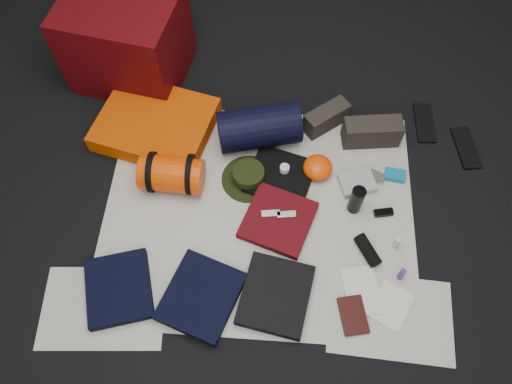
# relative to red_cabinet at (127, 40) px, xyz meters

# --- Properties ---
(floor) EXTENTS (4.50, 4.50, 0.02)m
(floor) POSITION_rel_red_cabinet_xyz_m (0.82, -0.92, -0.27)
(floor) COLOR black
(floor) RESTS_ON ground
(newspaper_mat) EXTENTS (1.60, 1.30, 0.01)m
(newspaper_mat) POSITION_rel_red_cabinet_xyz_m (0.82, -0.92, -0.26)
(newspaper_mat) COLOR silver
(newspaper_mat) RESTS_ON floor
(newspaper_sheet_front_left) EXTENTS (0.61, 0.44, 0.00)m
(newspaper_sheet_front_left) POSITION_rel_red_cabinet_xyz_m (0.12, -1.47, -0.26)
(newspaper_sheet_front_left) COLOR silver
(newspaper_sheet_front_left) RESTS_ON floor
(newspaper_sheet_front_right) EXTENTS (0.60, 0.43, 0.00)m
(newspaper_sheet_front_right) POSITION_rel_red_cabinet_xyz_m (1.47, -1.42, -0.26)
(newspaper_sheet_front_right) COLOR silver
(newspaper_sheet_front_right) RESTS_ON floor
(red_cabinet) EXTENTS (0.70, 0.62, 0.52)m
(red_cabinet) POSITION_rel_red_cabinet_xyz_m (0.00, 0.00, 0.00)
(red_cabinet) COLOR #4A0509
(red_cabinet) RESTS_ON floor
(sleeping_pad) EXTENTS (0.71, 0.63, 0.11)m
(sleeping_pad) POSITION_rel_red_cabinet_xyz_m (0.20, -0.44, -0.20)
(sleeping_pad) COLOR #C94202
(sleeping_pad) RESTS_ON newspaper_mat
(stuff_sack) EXTENTS (0.34, 0.21, 0.19)m
(stuff_sack) POSITION_rel_red_cabinet_xyz_m (0.35, -0.78, -0.16)
(stuff_sack) COLOR #D93C03
(stuff_sack) RESTS_ON newspaper_mat
(sack_strap_left) EXTENTS (0.02, 0.22, 0.22)m
(sack_strap_left) POSITION_rel_red_cabinet_xyz_m (0.25, -0.78, -0.14)
(sack_strap_left) COLOR black
(sack_strap_left) RESTS_ON newspaper_mat
(sack_strap_right) EXTENTS (0.03, 0.22, 0.22)m
(sack_strap_right) POSITION_rel_red_cabinet_xyz_m (0.45, -0.78, -0.14)
(sack_strap_right) COLOR black
(sack_strap_right) RESTS_ON newspaper_mat
(navy_duffel) EXTENTS (0.48, 0.33, 0.23)m
(navy_duffel) POSITION_rel_red_cabinet_xyz_m (0.79, -0.46, -0.14)
(navy_duffel) COLOR black
(navy_duffel) RESTS_ON newspaper_mat
(boonie_brim) EXTENTS (0.39, 0.39, 0.01)m
(boonie_brim) POSITION_rel_red_cabinet_xyz_m (0.75, -0.72, -0.25)
(boonie_brim) COLOR black
(boonie_brim) RESTS_ON newspaper_mat
(boonie_crown) EXTENTS (0.17, 0.17, 0.07)m
(boonie_crown) POSITION_rel_red_cabinet_xyz_m (0.75, -0.72, -0.21)
(boonie_crown) COLOR black
(boonie_crown) RESTS_ON boonie_brim
(hiking_boot_left) EXTENTS (0.27, 0.24, 0.13)m
(hiking_boot_left) POSITION_rel_red_cabinet_xyz_m (1.16, -0.33, -0.19)
(hiking_boot_left) COLOR #292520
(hiking_boot_left) RESTS_ON newspaper_mat
(hiking_boot_right) EXTENTS (0.33, 0.16, 0.16)m
(hiking_boot_right) POSITION_rel_red_cabinet_xyz_m (1.41, -0.42, -0.17)
(hiking_boot_right) COLOR #292520
(hiking_boot_right) RESTS_ON newspaper_mat
(flip_flop_left) EXTENTS (0.11, 0.28, 0.02)m
(flip_flop_left) POSITION_rel_red_cabinet_xyz_m (1.73, -0.28, -0.25)
(flip_flop_left) COLOR black
(flip_flop_left) RESTS_ON floor
(flip_flop_right) EXTENTS (0.14, 0.29, 0.02)m
(flip_flop_right) POSITION_rel_red_cabinet_xyz_m (1.95, -0.44, -0.25)
(flip_flop_right) COLOR black
(flip_flop_right) RESTS_ON floor
(trousers_navy_a) EXTENTS (0.38, 0.41, 0.05)m
(trousers_navy_a) POSITION_rel_red_cabinet_xyz_m (0.18, -1.38, -0.23)
(trousers_navy_a) COLOR black
(trousers_navy_a) RESTS_ON newspaper_mat
(trousers_navy_b) EXTENTS (0.42, 0.45, 0.06)m
(trousers_navy_b) POSITION_rel_red_cabinet_xyz_m (0.58, -1.39, -0.22)
(trousers_navy_b) COLOR black
(trousers_navy_b) RESTS_ON newspaper_mat
(trousers_charcoal) EXTENTS (0.37, 0.41, 0.06)m
(trousers_charcoal) POSITION_rel_red_cabinet_xyz_m (0.93, -1.36, -0.22)
(trousers_charcoal) COLOR black
(trousers_charcoal) RESTS_ON newspaper_mat
(black_tshirt) EXTENTS (0.40, 0.39, 0.03)m
(black_tshirt) POSITION_rel_red_cabinet_xyz_m (0.92, -0.70, -0.24)
(black_tshirt) COLOR black
(black_tshirt) RESTS_ON newspaper_mat
(red_shirt) EXTENTS (0.42, 0.42, 0.04)m
(red_shirt) POSITION_rel_red_cabinet_xyz_m (0.92, -0.97, -0.23)
(red_shirt) COLOR #4B080D
(red_shirt) RESTS_ON newspaper_mat
(orange_stuff_sack) EXTENTS (0.20, 0.20, 0.10)m
(orange_stuff_sack) POSITION_rel_red_cabinet_xyz_m (1.12, -0.66, -0.20)
(orange_stuff_sack) COLOR #D93C03
(orange_stuff_sack) RESTS_ON newspaper_mat
(first_aid_pouch) EXTENTS (0.21, 0.18, 0.05)m
(first_aid_pouch) POSITION_rel_red_cabinet_xyz_m (1.33, -0.72, -0.23)
(first_aid_pouch) COLOR #939991
(first_aid_pouch) RESTS_ON newspaper_mat
(water_bottle) EXTENTS (0.08, 0.08, 0.18)m
(water_bottle) POSITION_rel_red_cabinet_xyz_m (1.31, -0.86, -0.16)
(water_bottle) COLOR black
(water_bottle) RESTS_ON newspaper_mat
(speaker) EXTENTS (0.14, 0.17, 0.06)m
(speaker) POSITION_rel_red_cabinet_xyz_m (1.37, -1.11, -0.22)
(speaker) COLOR black
(speaker) RESTS_ON newspaper_mat
(compact_camera) EXTENTS (0.10, 0.09, 0.04)m
(compact_camera) POSITION_rel_red_cabinet_xyz_m (1.43, -0.67, -0.23)
(compact_camera) COLOR silver
(compact_camera) RESTS_ON newspaper_mat
(cyan_case) EXTENTS (0.12, 0.09, 0.03)m
(cyan_case) POSITION_rel_red_cabinet_xyz_m (1.54, -0.65, -0.23)
(cyan_case) COLOR #0F6A93
(cyan_case) RESTS_ON newspaper_mat
(toiletry_purple) EXTENTS (0.04, 0.04, 0.09)m
(toiletry_purple) POSITION_rel_red_cabinet_xyz_m (1.52, -1.22, -0.21)
(toiletry_purple) COLOR #472474
(toiletry_purple) RESTS_ON newspaper_mat
(toiletry_clear) EXTENTS (0.03, 0.03, 0.09)m
(toiletry_clear) POSITION_rel_red_cabinet_xyz_m (1.51, -1.06, -0.21)
(toiletry_clear) COLOR silver
(toiletry_clear) RESTS_ON newspaper_mat
(paperback_book) EXTENTS (0.15, 0.20, 0.03)m
(paperback_book) POSITION_rel_red_cabinet_xyz_m (1.29, -1.43, -0.24)
(paperback_book) COLOR black
(paperback_book) RESTS_ON newspaper_mat
(map_booklet) EXTENTS (0.21, 0.27, 0.01)m
(map_booklet) POSITION_rel_red_cabinet_xyz_m (1.34, -1.31, -0.25)
(map_booklet) COLOR beige
(map_booklet) RESTS_ON newspaper_mat
(map_printout) EXTENTS (0.23, 0.25, 0.01)m
(map_printout) POSITION_rel_red_cabinet_xyz_m (1.48, -1.37, -0.25)
(map_printout) COLOR beige
(map_printout) RESTS_ON newspaper_mat
(sunglasses) EXTENTS (0.11, 0.06, 0.02)m
(sunglasses) POSITION_rel_red_cabinet_xyz_m (1.46, -0.88, -0.24)
(sunglasses) COLOR black
(sunglasses) RESTS_ON newspaper_mat
(key_cluster) EXTENTS (0.11, 0.11, 0.01)m
(key_cluster) POSITION_rel_red_cabinet_xyz_m (0.09, -1.41, -0.25)
(key_cluster) COLOR silver
(key_cluster) RESTS_ON newspaper_mat
(tape_roll) EXTENTS (0.05, 0.05, 0.04)m
(tape_roll) POSITION_rel_red_cabinet_xyz_m (0.94, -0.67, -0.20)
(tape_roll) COLOR beige
(tape_roll) RESTS_ON black_tshirt
(energy_bar_a) EXTENTS (0.10, 0.05, 0.01)m
(energy_bar_a) POSITION_rel_red_cabinet_xyz_m (0.88, -0.95, -0.20)
(energy_bar_a) COLOR silver
(energy_bar_a) RESTS_ON red_shirt
(energy_bar_b) EXTENTS (0.10, 0.05, 0.01)m
(energy_bar_b) POSITION_rel_red_cabinet_xyz_m (0.96, -0.95, -0.20)
(energy_bar_b) COLOR silver
(energy_bar_b) RESTS_ON red_shirt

